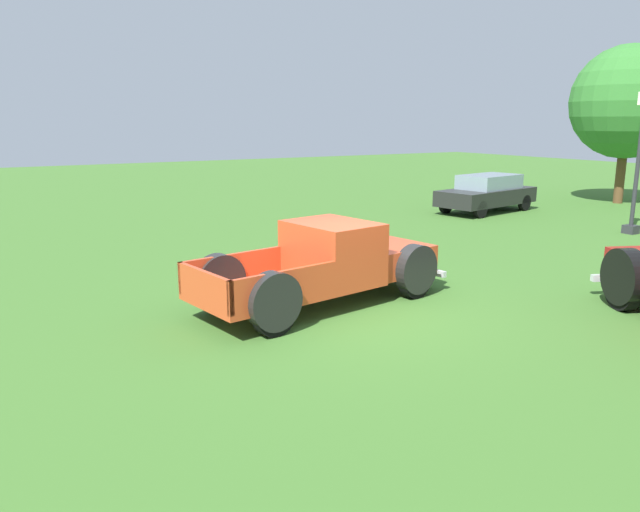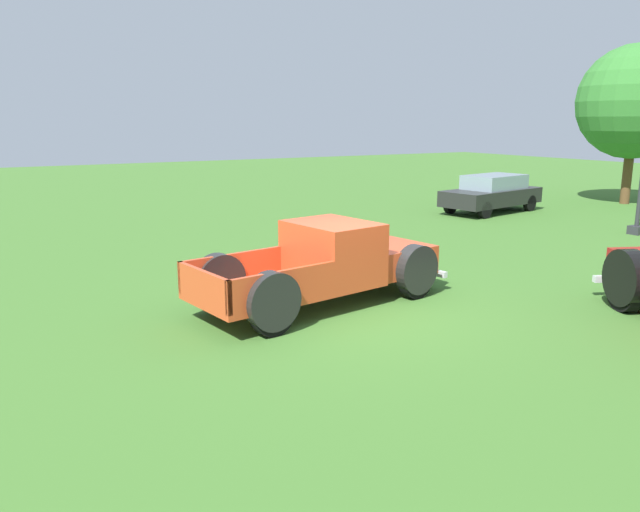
{
  "view_description": "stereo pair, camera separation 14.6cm",
  "coord_description": "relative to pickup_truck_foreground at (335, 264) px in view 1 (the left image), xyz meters",
  "views": [
    {
      "loc": [
        8.52,
        -5.78,
        3.27
      ],
      "look_at": [
        -0.57,
        -0.37,
        0.9
      ],
      "focal_mm": 34.06,
      "sensor_mm": 36.0,
      "label": 1
    },
    {
      "loc": [
        8.59,
        -5.65,
        3.27
      ],
      "look_at": [
        -0.57,
        -0.37,
        0.9
      ],
      "focal_mm": 34.06,
      "sensor_mm": 36.0,
      "label": 2
    }
  ],
  "objects": [
    {
      "name": "sedan_distant_a",
      "position": [
        -6.65,
        10.72,
        0.0
      ],
      "size": [
        2.3,
        4.25,
        1.35
      ],
      "color": "black",
      "rests_on": "ground_plane"
    },
    {
      "name": "pickup_truck_foreground",
      "position": [
        0.0,
        0.0,
        0.0
      ],
      "size": [
        2.51,
        5.05,
        1.48
      ],
      "color": "#D14723",
      "rests_on": "ground_plane"
    },
    {
      "name": "ground_plane",
      "position": [
        0.62,
        0.02,
        -0.71
      ],
      "size": [
        80.0,
        80.0,
        0.0
      ],
      "primitive_type": "plane",
      "color": "#3D6B28"
    },
    {
      "name": "oak_tree_center",
      "position": [
        -5.66,
        17.08,
        3.26
      ],
      "size": [
        4.4,
        4.4,
        6.17
      ],
      "color": "brown",
      "rests_on": "ground_plane"
    },
    {
      "name": "lamp_post_far",
      "position": [
        -1.31,
        11.16,
        1.46
      ],
      "size": [
        0.36,
        0.36,
        4.13
      ],
      "color": "#2D2D33",
      "rests_on": "ground_plane"
    }
  ]
}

